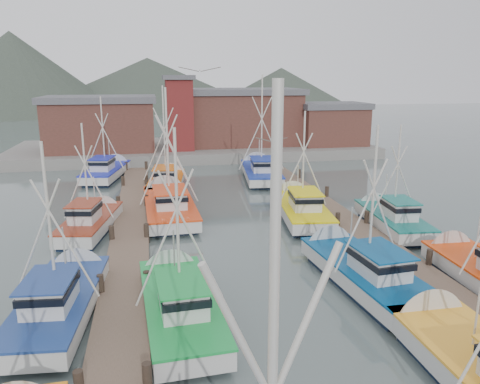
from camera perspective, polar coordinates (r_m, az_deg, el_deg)
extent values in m
plane|color=#495857|center=(24.51, 3.13, -9.28)|extent=(260.00, 260.00, 0.00)
cube|color=brown|center=(27.53, -13.36, -6.54)|extent=(2.20, 46.00, 0.40)
cylinder|color=black|center=(21.98, -16.58, -11.45)|extent=(0.30, 0.30, 1.50)
cylinder|color=black|center=(28.45, -15.34, -5.44)|extent=(0.30, 0.30, 1.50)
cylinder|color=black|center=(35.13, -14.58, -1.69)|extent=(0.30, 0.30, 1.50)
cylinder|color=black|center=(41.91, -14.07, 0.86)|extent=(0.30, 0.30, 1.50)
cylinder|color=black|center=(48.75, -13.69, 2.69)|extent=(0.30, 0.30, 1.50)
cylinder|color=black|center=(21.86, -11.26, -11.27)|extent=(0.30, 0.30, 1.50)
cylinder|color=black|center=(28.35, -11.30, -5.27)|extent=(0.30, 0.30, 1.50)
cylinder|color=black|center=(35.05, -11.32, -1.54)|extent=(0.30, 0.30, 1.50)
cylinder|color=black|center=(41.84, -11.33, 0.99)|extent=(0.30, 0.30, 1.50)
cylinder|color=black|center=(48.69, -11.34, 2.81)|extent=(0.30, 0.30, 1.50)
cube|color=brown|center=(30.25, 14.25, -4.71)|extent=(2.20, 46.00, 0.40)
cylinder|color=black|center=(24.75, 18.08, -8.63)|extent=(0.30, 0.30, 1.50)
cylinder|color=black|center=(30.64, 11.79, -3.83)|extent=(0.30, 0.30, 1.50)
cylinder|color=black|center=(36.92, 7.63, -0.60)|extent=(0.30, 0.30, 1.50)
cylinder|color=black|center=(43.42, 4.70, 1.69)|extent=(0.30, 0.30, 1.50)
cylinder|color=black|center=(50.05, 2.54, 3.37)|extent=(0.30, 0.30, 1.50)
cylinder|color=black|center=(25.75, 22.01, -8.08)|extent=(0.30, 0.30, 1.50)
cylinder|color=black|center=(31.45, 15.16, -3.56)|extent=(0.30, 0.30, 1.50)
cylinder|color=black|center=(37.60, 10.52, -0.45)|extent=(0.30, 0.30, 1.50)
cylinder|color=black|center=(44.00, 7.21, 1.79)|extent=(0.30, 0.30, 1.50)
cylinder|color=black|center=(50.56, 4.74, 3.44)|extent=(0.30, 0.30, 1.50)
cube|color=gray|center=(59.77, -5.58, 5.20)|extent=(44.00, 16.00, 1.20)
cube|color=brown|center=(57.35, -16.56, 7.70)|extent=(12.00, 8.00, 5.50)
cube|color=#5A5A5F|center=(57.12, -16.78, 10.79)|extent=(12.72, 8.48, 0.70)
cube|color=brown|center=(60.18, 0.09, 8.88)|extent=(14.00, 9.00, 6.20)
cube|color=#5A5A5F|center=(59.97, 0.10, 12.17)|extent=(14.84, 9.54, 0.70)
cube|color=brown|center=(60.54, 11.03, 7.85)|extent=(8.00, 6.00, 4.50)
cube|color=#5A5A5F|center=(60.32, 11.14, 10.30)|extent=(8.48, 6.36, 0.70)
cube|color=maroon|center=(55.11, -7.38, 9.23)|extent=(3.00, 3.00, 8.00)
cube|color=#5A5A5F|center=(54.93, -7.52, 13.65)|extent=(3.60, 3.60, 0.50)
cone|color=#404B3E|center=(141.39, -25.44, 8.75)|extent=(110.00, 110.00, 42.00)
cone|color=#404B3E|center=(152.12, -11.00, 10.11)|extent=(140.00, 140.00, 30.00)
cone|color=#404B3E|center=(147.82, 4.97, 10.20)|extent=(90.00, 90.00, 24.00)
cone|color=beige|center=(20.16, 21.29, -13.97)|extent=(2.86, 1.13, 2.85)
cylinder|color=beige|center=(17.28, 26.95, -12.91)|extent=(0.07, 0.07, 2.55)
cube|color=#0F1C34|center=(19.70, -7.28, -15.39)|extent=(2.77, 7.33, 0.70)
cube|color=beige|center=(19.39, -7.34, -13.71)|extent=(3.14, 8.33, 0.80)
cube|color=green|center=(19.22, -7.38, -12.71)|extent=(3.23, 8.42, 0.10)
cone|color=beige|center=(23.14, -8.64, -9.41)|extent=(2.62, 1.25, 2.56)
cube|color=beige|center=(18.09, -7.03, -12.47)|extent=(1.80, 2.55, 1.10)
cube|color=black|center=(17.99, -7.06, -11.81)|extent=(1.92, 2.80, 0.28)
cube|color=green|center=(17.83, -7.09, -10.77)|extent=(2.03, 2.97, 0.07)
cylinder|color=beige|center=(17.80, -7.65, -3.10)|extent=(0.12, 0.12, 6.77)
cylinder|color=beige|center=(18.00, -9.23, -5.63)|extent=(2.42, 0.23, 5.29)
cylinder|color=beige|center=(18.11, -5.92, -5.40)|extent=(2.42, 0.23, 5.29)
cylinder|color=beige|center=(20.06, -8.03, -7.73)|extent=(0.07, 0.07, 2.29)
cube|color=#0F1C34|center=(23.20, 14.96, -11.03)|extent=(3.10, 7.72, 0.70)
cube|color=beige|center=(22.93, 15.06, -9.56)|extent=(3.52, 8.77, 0.80)
cube|color=navy|center=(22.79, 15.12, -8.68)|extent=(3.61, 8.86, 0.10)
cone|color=beige|center=(26.45, 10.28, -6.42)|extent=(2.76, 1.33, 2.68)
cube|color=beige|center=(21.77, 16.61, -8.25)|extent=(1.94, 2.71, 1.10)
cube|color=black|center=(21.69, 16.65, -7.69)|extent=(2.08, 2.97, 0.28)
cube|color=navy|center=(21.56, 16.72, -6.80)|extent=(2.20, 3.15, 0.07)
cylinder|color=beige|center=(21.62, 15.90, -0.78)|extent=(0.13, 0.13, 6.52)
cylinder|color=beige|center=(21.55, 14.53, -2.86)|extent=(2.34, 0.29, 5.10)
cylinder|color=beige|center=(22.11, 16.98, -2.60)|extent=(2.34, 0.29, 5.10)
cylinder|color=beige|center=(23.60, 13.39, -4.61)|extent=(0.08, 0.08, 2.39)
cube|color=#0F1C34|center=(21.06, -21.04, -14.22)|extent=(2.92, 7.24, 0.70)
cube|color=beige|center=(20.77, -21.20, -12.64)|extent=(3.32, 8.23, 0.80)
cube|color=navy|center=(20.61, -21.29, -11.69)|extent=(3.41, 8.31, 0.10)
cone|color=beige|center=(24.37, -18.75, -8.79)|extent=(2.59, 1.32, 2.50)
cube|color=beige|center=(19.53, -22.18, -11.38)|extent=(1.83, 2.54, 1.10)
cube|color=black|center=(19.44, -22.24, -10.76)|extent=(1.95, 2.79, 0.28)
cube|color=navy|center=(19.30, -22.34, -9.79)|extent=(2.07, 2.96, 0.07)
cylinder|color=beige|center=(19.36, -22.23, -3.46)|extent=(0.13, 0.13, 6.24)
cylinder|color=beige|center=(19.74, -23.58, -5.50)|extent=(2.24, 0.29, 4.88)
cylinder|color=beige|center=(19.43, -20.47, -5.51)|extent=(2.24, 0.29, 4.88)
cylinder|color=beige|center=(21.42, -20.59, -7.09)|extent=(0.08, 0.08, 2.41)
cone|color=beige|center=(27.74, 23.59, -6.44)|extent=(2.58, 1.21, 2.53)
cylinder|color=beige|center=(25.20, 27.03, -4.61)|extent=(0.07, 0.07, 2.35)
cube|color=#0F1C34|center=(33.48, -8.56, -2.87)|extent=(3.08, 8.73, 0.70)
cube|color=beige|center=(33.30, -8.60, -1.80)|extent=(3.50, 9.92, 0.80)
cube|color=red|center=(33.20, -8.62, -1.17)|extent=(3.60, 10.02, 0.10)
cone|color=beige|center=(38.08, -9.17, -0.05)|extent=(3.10, 1.19, 3.07)
cube|color=beige|center=(31.91, -8.49, -0.72)|extent=(2.07, 3.01, 1.10)
cube|color=black|center=(31.86, -8.51, -0.32)|extent=(2.21, 3.31, 0.28)
cube|color=red|center=(31.77, -8.53, 0.30)|extent=(2.34, 3.51, 0.07)
cylinder|color=beige|center=(32.20, -8.85, 5.52)|extent=(0.14, 0.14, 7.84)
cylinder|color=beige|center=(32.31, -9.90, 3.85)|extent=(2.81, 0.19, 6.13)
cylinder|color=beige|center=(32.40, -7.68, 3.96)|extent=(2.81, 0.19, 6.13)
cylinder|color=beige|center=(34.62, -8.92, 1.53)|extent=(0.08, 0.08, 2.74)
cube|color=#0F1C34|center=(32.77, 7.45, -3.20)|extent=(3.36, 7.81, 0.70)
cube|color=beige|center=(32.59, 7.49, -2.11)|extent=(3.82, 8.87, 0.80)
cube|color=yellow|center=(32.48, 7.51, -1.47)|extent=(3.92, 8.97, 0.10)
cone|color=beige|center=(36.69, 6.16, -0.48)|extent=(2.80, 1.42, 2.69)
cube|color=beige|center=(31.36, 7.92, -0.97)|extent=(2.04, 2.77, 1.10)
cube|color=black|center=(31.30, 7.93, -0.56)|extent=(2.18, 3.04, 0.28)
cube|color=yellow|center=(31.22, 7.95, 0.08)|extent=(2.31, 3.22, 0.07)
cylinder|color=beige|center=(31.62, 7.76, 4.03)|extent=(0.13, 0.13, 6.34)
cylinder|color=beige|center=(31.65, 6.74, 2.70)|extent=(2.27, 0.37, 4.96)
cylinder|color=beige|center=(31.87, 8.68, 2.71)|extent=(2.27, 0.37, 4.96)
cylinder|color=beige|center=(33.66, 7.06, 1.23)|extent=(0.08, 0.08, 2.40)
cube|color=#0F1C34|center=(31.06, -17.70, -4.74)|extent=(3.20, 6.62, 0.70)
cube|color=beige|center=(30.87, -17.79, -3.60)|extent=(3.63, 7.52, 0.80)
cube|color=maroon|center=(30.76, -17.84, -2.93)|extent=(3.71, 7.61, 0.10)
cone|color=beige|center=(34.22, -16.03, -2.03)|extent=(2.41, 1.50, 2.25)
cube|color=beige|center=(29.81, -18.41, -2.36)|extent=(1.83, 2.39, 1.10)
cube|color=black|center=(29.75, -18.44, -1.93)|extent=(1.96, 2.62, 0.28)
cube|color=maroon|center=(29.66, -18.49, -1.26)|extent=(2.08, 2.78, 0.07)
cylinder|color=beige|center=(29.93, -18.34, 2.39)|extent=(0.13, 0.13, 5.85)
cylinder|color=beige|center=(30.23, -19.14, 1.11)|extent=(2.07, 0.47, 4.57)
cylinder|color=beige|center=(29.92, -17.34, 1.12)|extent=(2.07, 0.47, 4.57)
cylinder|color=beige|center=(31.64, -17.33, -0.13)|extent=(0.07, 0.07, 2.16)
cube|color=#0F1C34|center=(31.76, 17.99, -4.35)|extent=(2.71, 6.64, 0.70)
cube|color=beige|center=(31.57, 18.08, -3.23)|extent=(3.08, 7.55, 0.80)
cube|color=#146C64|center=(31.47, 18.13, -2.57)|extent=(3.16, 7.63, 0.10)
cone|color=beige|center=(34.86, 15.66, -1.71)|extent=(2.42, 1.31, 2.33)
cube|color=beige|center=(30.54, 18.87, -2.01)|extent=(1.70, 2.34, 1.10)
cube|color=black|center=(30.48, 18.91, -1.59)|extent=(1.81, 2.56, 0.28)
cube|color=#146C64|center=(30.39, 18.96, -0.94)|extent=(1.92, 2.72, 0.07)
cylinder|color=beige|center=(30.68, 18.65, 2.48)|extent=(0.12, 0.12, 5.67)
cylinder|color=beige|center=(30.61, 17.71, 1.25)|extent=(2.03, 0.27, 4.44)
cylinder|color=beige|center=(31.01, 19.38, 1.28)|extent=(2.03, 0.27, 4.44)
cylinder|color=beige|center=(32.33, 17.36, 0.16)|extent=(0.07, 0.07, 2.15)
cube|color=#0F1C34|center=(40.90, -8.94, 0.22)|extent=(3.22, 7.45, 0.70)
cube|color=beige|center=(40.75, -8.98, 1.10)|extent=(3.66, 8.46, 0.80)
cube|color=#D25A0B|center=(40.67, -9.00, 1.63)|extent=(3.75, 8.55, 0.10)
cone|color=beige|center=(44.77, -8.54, 2.09)|extent=(2.68, 1.41, 2.56)
cube|color=beige|center=(39.60, -9.15, 2.13)|extent=(1.95, 2.64, 1.10)
cube|color=black|center=(39.55, -9.16, 2.45)|extent=(2.08, 2.90, 0.28)
cube|color=#D25A0B|center=(39.48, -9.18, 2.97)|extent=(2.21, 3.08, 0.07)
cylinder|color=beige|center=(39.87, -9.23, 7.08)|extent=(0.13, 0.13, 7.79)
cylinder|color=beige|center=(40.03, -9.93, 5.76)|extent=(2.76, 0.43, 6.09)
cylinder|color=beige|center=(39.94, -8.43, 5.80)|extent=(2.76, 0.43, 6.09)
cylinder|color=beige|center=(41.88, -8.89, 3.69)|extent=(0.07, 0.07, 2.29)
cube|color=#0F1C34|center=(44.83, 2.57, 1.59)|extent=(3.69, 8.54, 0.70)
cube|color=beige|center=(44.69, 2.58, 2.40)|extent=(4.19, 9.70, 0.80)
cube|color=#162F99|center=(44.62, 2.58, 2.88)|extent=(4.29, 9.81, 0.10)
cone|color=beige|center=(49.31, 1.95, 3.33)|extent=(3.05, 1.45, 2.94)
cube|color=beige|center=(43.41, 2.76, 3.33)|extent=(2.23, 3.03, 1.10)
cube|color=black|center=(43.37, 2.77, 3.63)|extent=(2.38, 3.33, 0.28)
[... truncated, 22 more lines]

